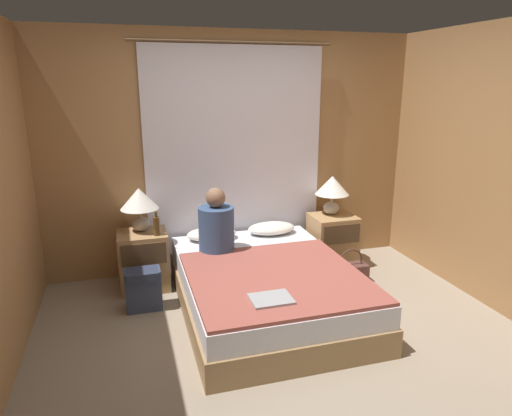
% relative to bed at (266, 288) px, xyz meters
% --- Properties ---
extents(ground_plane, '(16.00, 16.00, 0.00)m').
position_rel_bed_xyz_m(ground_plane, '(0.00, -0.61, -0.21)').
color(ground_plane, gray).
extents(wall_back, '(4.07, 0.06, 2.50)m').
position_rel_bed_xyz_m(wall_back, '(0.00, 1.14, 1.04)').
color(wall_back, '#A37547').
rests_on(wall_back, ground_plane).
extents(curtain_panel, '(2.08, 0.02, 2.38)m').
position_rel_bed_xyz_m(curtain_panel, '(0.00, 1.07, 0.98)').
color(curtain_panel, silver).
rests_on(curtain_panel, ground_plane).
extents(bed, '(1.47, 2.04, 0.42)m').
position_rel_bed_xyz_m(bed, '(0.00, 0.00, 0.00)').
color(bed, '#99754C').
rests_on(bed, ground_plane).
extents(nightstand_left, '(0.47, 0.43, 0.58)m').
position_rel_bed_xyz_m(nightstand_left, '(-1.02, 0.77, 0.08)').
color(nightstand_left, '#A87F51').
rests_on(nightstand_left, ground_plane).
extents(nightstand_right, '(0.47, 0.43, 0.58)m').
position_rel_bed_xyz_m(nightstand_right, '(1.02, 0.77, 0.08)').
color(nightstand_right, '#A87F51').
rests_on(nightstand_right, ground_plane).
extents(lamp_left, '(0.37, 0.37, 0.43)m').
position_rel_bed_xyz_m(lamp_left, '(-1.02, 0.84, 0.66)').
color(lamp_left, '#B2A899').
rests_on(lamp_left, nightstand_left).
extents(lamp_right, '(0.37, 0.37, 0.43)m').
position_rel_bed_xyz_m(lamp_right, '(1.02, 0.84, 0.66)').
color(lamp_right, '#B2A899').
rests_on(lamp_right, nightstand_right).
extents(pillow_left, '(0.51, 0.32, 0.12)m').
position_rel_bed_xyz_m(pillow_left, '(-0.32, 0.82, 0.27)').
color(pillow_left, silver).
rests_on(pillow_left, bed).
extents(pillow_right, '(0.51, 0.32, 0.12)m').
position_rel_bed_xyz_m(pillow_right, '(0.32, 0.82, 0.27)').
color(pillow_right, silver).
rests_on(pillow_right, bed).
extents(blanket_on_bed, '(1.41, 1.43, 0.03)m').
position_rel_bed_xyz_m(blanket_on_bed, '(0.00, -0.28, 0.23)').
color(blanket_on_bed, '#994C42').
rests_on(blanket_on_bed, bed).
extents(person_left_in_bed, '(0.34, 0.34, 0.63)m').
position_rel_bed_xyz_m(person_left_in_bed, '(-0.34, 0.47, 0.47)').
color(person_left_in_bed, '#38517A').
rests_on(person_left_in_bed, bed).
extents(beer_bottle_on_left_stand, '(0.06, 0.06, 0.24)m').
position_rel_bed_xyz_m(beer_bottle_on_left_stand, '(-0.88, 0.66, 0.46)').
color(beer_bottle_on_left_stand, '#513819').
rests_on(beer_bottle_on_left_stand, nightstand_left).
extents(laptop_on_bed, '(0.30, 0.24, 0.02)m').
position_rel_bed_xyz_m(laptop_on_bed, '(-0.18, -0.69, 0.25)').
color(laptop_on_bed, '#9EA0A5').
rests_on(laptop_on_bed, blanket_on_bed).
extents(backpack_on_floor, '(0.32, 0.21, 0.38)m').
position_rel_bed_xyz_m(backpack_on_floor, '(-1.05, 0.31, 0.01)').
color(backpack_on_floor, '#333D56').
rests_on(backpack_on_floor, ground_plane).
extents(handbag_on_floor, '(0.35, 0.17, 0.36)m').
position_rel_bed_xyz_m(handbag_on_floor, '(1.01, 0.31, -0.10)').
color(handbag_on_floor, brown).
rests_on(handbag_on_floor, ground_plane).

